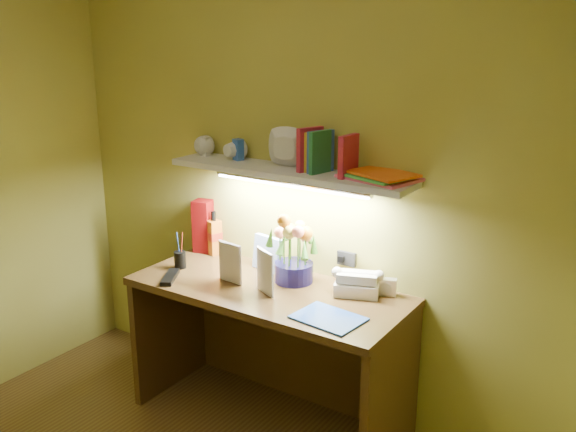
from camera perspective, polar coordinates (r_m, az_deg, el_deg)
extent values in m
cube|color=#3C2410|center=(3.34, -1.73, -12.32)|extent=(1.40, 0.60, 0.75)
cube|color=silver|center=(3.11, 8.84, -6.26)|extent=(0.09, 0.07, 0.08)
cube|color=#560505|center=(3.67, -7.55, -0.89)|extent=(0.12, 0.12, 0.30)
cylinder|color=black|center=(3.45, -9.59, -3.37)|extent=(0.08, 0.08, 0.15)
cube|color=black|center=(3.33, -10.44, -5.36)|extent=(0.15, 0.20, 0.02)
cube|color=blue|center=(2.86, 3.61, -9.04)|extent=(0.32, 0.25, 0.01)
imported|color=beige|center=(3.27, -6.13, -3.83)|extent=(0.16, 0.04, 0.21)
imported|color=silver|center=(3.15, -2.77, -4.50)|extent=(0.15, 0.09, 0.22)
cube|color=silver|center=(3.15, -0.05, 3.92)|extent=(1.30, 0.25, 0.03)
imported|color=silver|center=(3.49, -8.11, 5.95)|extent=(0.13, 0.13, 0.08)
imported|color=silver|center=(3.35, -5.46, 5.74)|extent=(0.13, 0.13, 0.10)
imported|color=silver|center=(3.17, -0.37, 4.72)|extent=(0.24, 0.24, 0.05)
cube|color=silver|center=(3.51, -7.40, 6.17)|extent=(0.05, 0.04, 0.10)
cube|color=blue|center=(3.37, -4.45, 5.91)|extent=(0.06, 0.06, 0.11)
cube|color=#AF2039|center=(3.09, 1.97, 5.94)|extent=(0.08, 0.15, 0.21)
cube|color=gold|center=(3.10, 1.97, 5.81)|extent=(0.03, 0.12, 0.19)
cube|color=#2A56A6|center=(3.06, 2.92, 5.74)|extent=(0.08, 0.15, 0.20)
cube|color=#25753D|center=(3.04, 2.88, 5.69)|extent=(0.05, 0.13, 0.20)
cube|color=#AF2039|center=(2.97, 5.40, 5.33)|extent=(0.04, 0.14, 0.20)
cube|color=pink|center=(2.97, 8.16, 3.40)|extent=(0.39, 0.32, 0.01)
cube|color=#4ABD4B|center=(2.94, 7.82, 3.56)|extent=(0.33, 0.28, 0.01)
cube|color=#E15A16|center=(2.93, 8.43, 3.76)|extent=(0.34, 0.29, 0.01)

